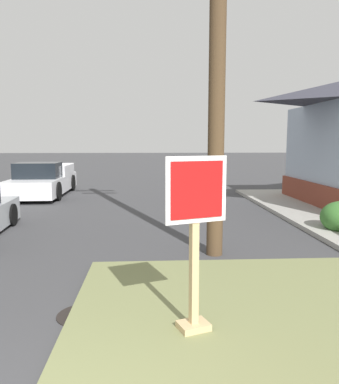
% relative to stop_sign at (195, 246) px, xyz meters
% --- Properties ---
extents(grass_corner_patch, '(5.04, 5.92, 0.08)m').
position_rel_stop_sign_xyz_m(grass_corner_patch, '(0.92, -0.26, -1.07)').
color(grass_corner_patch, olive).
rests_on(grass_corner_patch, ground).
extents(stop_sign, '(0.73, 0.38, 2.10)m').
position_rel_stop_sign_xyz_m(stop_sign, '(0.00, 0.00, 0.00)').
color(stop_sign, tan).
rests_on(stop_sign, grass_corner_patch).
extents(manhole_cover, '(0.70, 0.70, 0.02)m').
position_rel_stop_sign_xyz_m(manhole_cover, '(-1.44, 0.62, -1.11)').
color(manhole_cover, black).
rests_on(manhole_cover, ground).
extents(pickup_truck_white, '(2.16, 5.33, 1.48)m').
position_rel_stop_sign_xyz_m(pickup_truck_white, '(-5.13, 12.40, -0.50)').
color(pickup_truck_white, silver).
rests_on(pickup_truck_white, ground).
extents(utility_pole, '(1.84, 0.33, 9.35)m').
position_rel_stop_sign_xyz_m(utility_pole, '(0.83, 3.33, 3.73)').
color(utility_pole, '#4C3823').
rests_on(utility_pole, ground).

